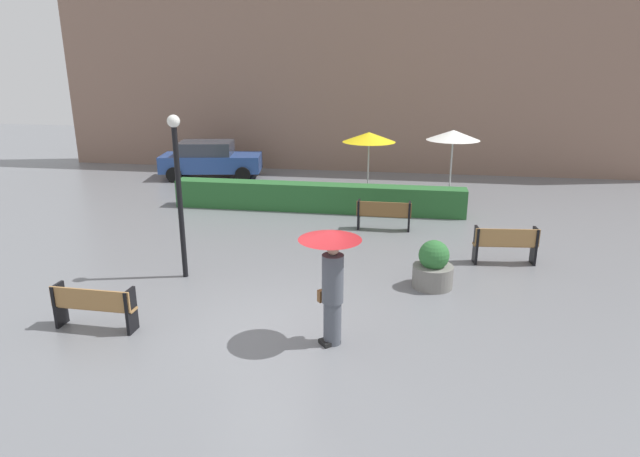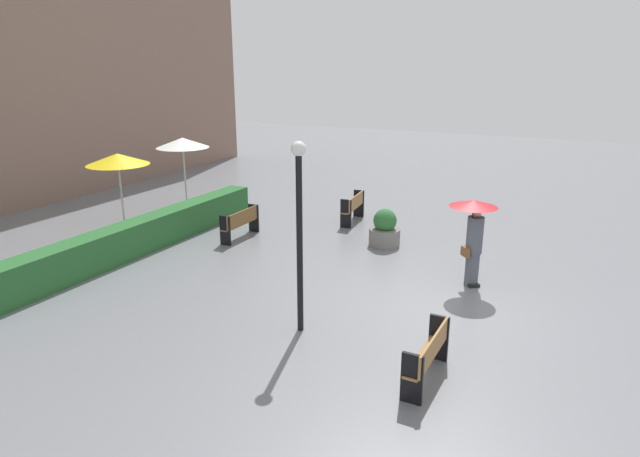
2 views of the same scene
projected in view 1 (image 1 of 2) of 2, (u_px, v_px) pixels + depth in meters
ground_plane at (280, 328)px, 10.25m from camera, size 60.00×60.00×0.00m
bench_back_row at (384, 213)px, 16.05m from camera, size 1.62×0.35×0.88m
bench_near_left at (93, 305)px, 10.07m from camera, size 1.60×0.38×0.85m
bench_far_right at (506, 243)px, 13.35m from camera, size 1.57×0.51×0.94m
pedestrian_with_umbrella at (331, 268)px, 9.34m from camera, size 1.10×1.10×2.09m
planter_pot at (433, 267)px, 12.00m from camera, size 0.90×0.90×1.09m
lamp_post at (178, 180)px, 12.03m from camera, size 0.28×0.28×3.75m
patio_umbrella_yellow at (369, 137)px, 19.40m from camera, size 1.92×1.92×2.40m
patio_umbrella_white at (453, 135)px, 18.82m from camera, size 1.86×1.86×2.55m
hedge_strip at (317, 197)px, 18.14m from camera, size 9.77×0.70×0.92m
building_facade at (362, 55)px, 23.81m from camera, size 28.00×1.20×10.19m
parked_car at (210, 159)px, 23.14m from camera, size 4.44×2.55×1.57m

